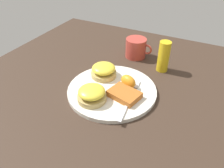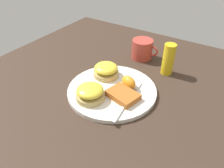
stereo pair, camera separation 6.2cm
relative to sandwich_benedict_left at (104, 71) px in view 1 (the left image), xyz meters
The scene contains 9 objects.
ground_plane 0.09m from the sandwich_benedict_left, 42.07° to the right, with size 1.10×1.10×0.00m, color #38281E.
plate 0.09m from the sandwich_benedict_left, 42.07° to the right, with size 0.31×0.31×0.01m, color silver.
sandwich_benedict_left is the anchor object (origin of this frame).
sandwich_benedict_right 0.14m from the sandwich_benedict_left, 76.79° to the right, with size 0.09×0.09×0.05m.
hashbrown_patty 0.14m from the sandwich_benedict_left, 33.13° to the right, with size 0.10×0.07×0.02m, color #B15F24.
orange_wedge 0.11m from the sandwich_benedict_left, 10.98° to the right, with size 0.06×0.04×0.04m, color orange.
fork 0.15m from the sandwich_benedict_left, 26.81° to the right, with size 0.05×0.21×0.00m.
cup 0.22m from the sandwich_benedict_left, 79.26° to the left, with size 0.12×0.09×0.08m.
condiment_bottle 0.24m from the sandwich_benedict_left, 42.28° to the left, with size 0.04×0.04×0.12m, color gold.
Camera 1 is at (0.27, -0.53, 0.47)m, focal length 35.00 mm.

